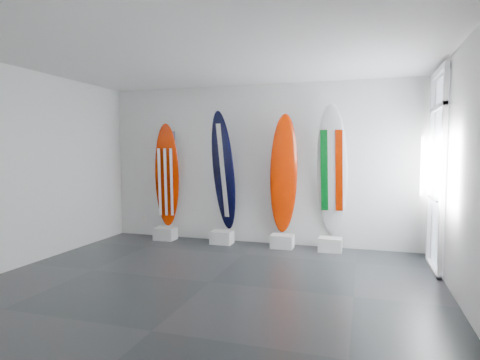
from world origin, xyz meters
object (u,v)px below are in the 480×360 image
(surfboard_usa, at_px, (167,176))
(surfboard_swiss, at_px, (284,175))
(surfboard_navy, at_px, (223,171))
(surfboard_italy, at_px, (332,171))

(surfboard_usa, bearing_deg, surfboard_swiss, -20.76)
(surfboard_usa, relative_size, surfboard_swiss, 0.94)
(surfboard_navy, distance_m, surfboard_italy, 2.01)
(surfboard_swiss, bearing_deg, surfboard_italy, -18.51)
(surfboard_swiss, distance_m, surfboard_italy, 0.86)
(surfboard_swiss, bearing_deg, surfboard_usa, 161.49)
(surfboard_swiss, relative_size, surfboard_italy, 0.93)
(surfboard_navy, bearing_deg, surfboard_usa, -159.44)
(surfboard_navy, xyz_separation_m, surfboard_italy, (2.01, 0.00, 0.03))
(surfboard_navy, relative_size, surfboard_italy, 0.97)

